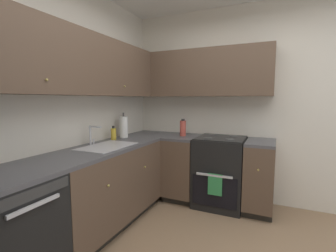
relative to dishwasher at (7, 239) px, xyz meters
name	(u,v)px	position (x,y,z in m)	size (l,w,h in m)	color
wall_back	(47,108)	(0.65, 0.33, 0.89)	(3.64, 0.05, 2.64)	silver
wall_right	(259,105)	(2.44, -1.46, 0.89)	(0.05, 3.61, 2.64)	silver
dishwasher	(7,239)	(0.00, 0.00, 0.00)	(0.60, 0.63, 0.86)	black
lower_cabinets_back	(105,188)	(1.06, 0.00, 0.00)	(1.51, 0.62, 0.86)	brown
countertop_back	(104,148)	(1.06, 0.00, 0.45)	(2.72, 0.60, 0.04)	#4C4C51
lower_cabinets_right	(215,172)	(2.12, -0.96, 0.00)	(0.62, 1.39, 0.86)	brown
countertop_right	(215,139)	(2.12, -0.96, 0.45)	(0.60, 1.39, 0.03)	#4C4C51
oven_range	(220,171)	(2.14, -1.03, 0.02)	(0.68, 0.62, 1.04)	black
upper_cabinets_back	(80,64)	(0.90, 0.14, 1.32)	(2.40, 0.34, 0.62)	brown
upper_cabinets_right	(198,74)	(2.26, -0.67, 1.32)	(0.32, 1.94, 0.62)	brown
sink	(107,150)	(1.08, -0.03, 0.42)	(0.62, 0.40, 0.10)	#B7B7BC
faucet	(92,133)	(1.08, 0.18, 0.59)	(0.07, 0.16, 0.22)	silver
soap_bottle	(114,134)	(1.47, 0.18, 0.54)	(0.07, 0.07, 0.18)	gold
paper_towel_roll	(124,127)	(1.66, 0.16, 0.60)	(0.11, 0.11, 0.34)	white
oil_bottle	(183,128)	(2.12, -0.51, 0.57)	(0.08, 0.08, 0.24)	#BF4C3F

